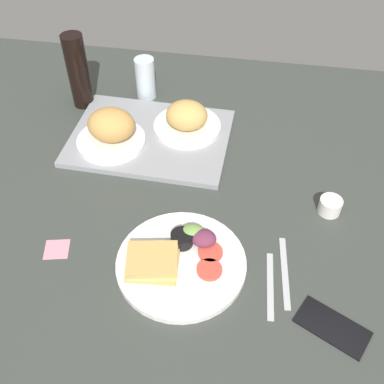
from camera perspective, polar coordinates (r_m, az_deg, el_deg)
ground_plane at (r=116.62cm, az=-1.22°, el=-2.80°), size 190.00×150.00×3.00cm
serving_tray at (r=135.36cm, az=-5.17°, el=6.70°), size 45.83×34.14×1.60cm
bread_plate_near at (r=131.27cm, az=-9.93°, el=7.61°), size 19.34×19.34×10.39cm
bread_plate_far at (r=134.04cm, az=-0.63°, el=8.95°), size 19.65×19.65×9.53cm
plate_with_salad at (r=104.26cm, az=-1.66°, el=-8.27°), size 29.20×29.20×5.40cm
drinking_glass at (r=149.99cm, az=-5.77°, el=13.77°), size 6.15×6.15×13.24cm
soda_bottle at (r=147.15cm, az=-13.87°, el=14.23°), size 6.40×6.40×23.22cm
espresso_cup at (r=118.83cm, az=16.65°, el=-1.64°), size 5.60×5.60×4.00cm
fork at (r=103.54cm, az=9.62°, el=-11.24°), size 2.46×17.05×0.50cm
knife at (r=106.05cm, az=11.36°, el=-9.61°), size 3.17×19.05×0.50cm
cell_phone at (r=101.18cm, az=16.95°, el=-15.56°), size 16.10×12.94×0.80cm
sticky_note at (r=112.32cm, az=-16.33°, el=-6.78°), size 6.71×6.71×0.12cm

